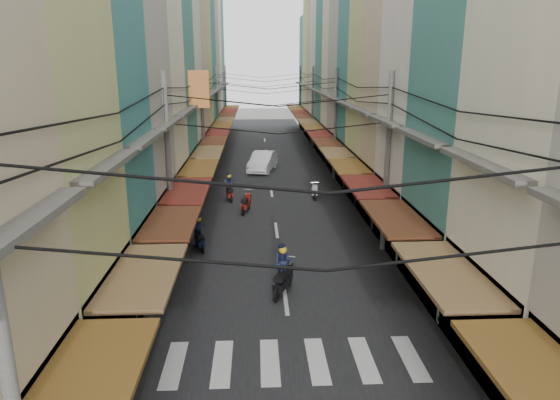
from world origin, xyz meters
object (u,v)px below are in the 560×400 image
object	(u,v)px
bicycle	(436,248)
market_umbrella	(499,303)
white_car	(263,171)
traffic_sign	(424,225)

from	to	relation	value
bicycle	market_umbrella	distance (m)	9.56
white_car	bicycle	distance (m)	19.83
bicycle	traffic_sign	xyz separation A→B (m)	(-1.83, -3.25, 2.27)
white_car	traffic_sign	world-z (taller)	traffic_sign
bicycle	market_umbrella	size ratio (longest dim) A/B	0.66
white_car	bicycle	size ratio (longest dim) A/B	3.87
bicycle	market_umbrella	world-z (taller)	market_umbrella
white_car	bicycle	xyz separation A→B (m)	(7.96, -18.16, 0.00)
white_car	traffic_sign	distance (m)	22.38
bicycle	market_umbrella	xyz separation A→B (m)	(-1.63, -9.23, 1.89)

